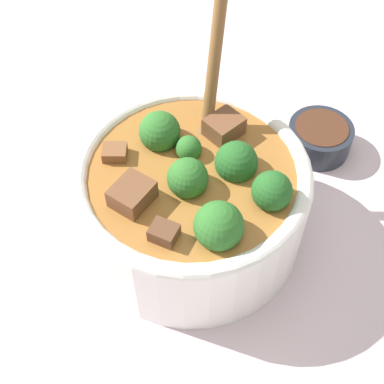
% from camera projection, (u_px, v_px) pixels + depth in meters
% --- Properties ---
extents(ground_plane, '(4.00, 4.00, 0.00)m').
position_uv_depth(ground_plane, '(192.00, 230.00, 0.57)').
color(ground_plane, silver).
extents(stew_bowl, '(0.23, 0.23, 0.28)m').
position_uv_depth(stew_bowl, '(193.00, 196.00, 0.53)').
color(stew_bowl, white).
rests_on(stew_bowl, ground_plane).
extents(condiment_bowl, '(0.08, 0.08, 0.04)m').
position_uv_depth(condiment_bowl, '(319.00, 137.00, 0.63)').
color(condiment_bowl, '#232833').
rests_on(condiment_bowl, ground_plane).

